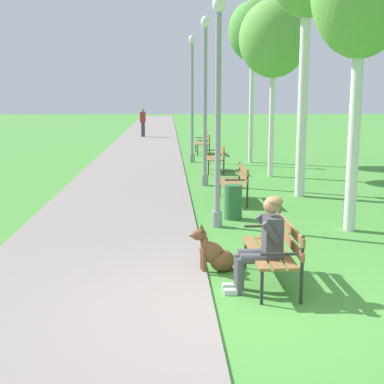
{
  "coord_description": "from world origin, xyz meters",
  "views": [
    {
      "loc": [
        -0.91,
        -5.98,
        2.52
      ],
      "look_at": [
        -0.51,
        2.9,
        0.9
      ],
      "focal_mm": 50.91,
      "sensor_mm": 36.0,
      "label": 1
    }
  ],
  "objects_px": {
    "park_bench_near": "(276,247)",
    "dog_brown": "(215,254)",
    "pedestrian_distant": "(143,123)",
    "person_seated_on_near_bench": "(264,240)",
    "lamp_post_far": "(192,98)",
    "birch_tree_fourth": "(274,39)",
    "litter_bin": "(233,202)",
    "lamp_post_mid": "(205,100)",
    "birch_tree_fifth": "(253,32)",
    "park_bench_furthest": "(204,142)",
    "lamp_post_near": "(218,111)",
    "park_bench_far": "(216,156)",
    "park_bench_mid": "(235,180)"
  },
  "relations": [
    {
      "from": "park_bench_near",
      "to": "dog_brown",
      "type": "distance_m",
      "value": 0.97
    },
    {
      "from": "dog_brown",
      "to": "pedestrian_distant",
      "type": "xyz_separation_m",
      "value": [
        -2.08,
        23.98,
        0.58
      ]
    },
    {
      "from": "person_seated_on_near_bench",
      "to": "lamp_post_far",
      "type": "bearing_deg",
      "value": 91.37
    },
    {
      "from": "birch_tree_fourth",
      "to": "litter_bin",
      "type": "xyz_separation_m",
      "value": [
        -1.82,
        -5.65,
        -3.72
      ]
    },
    {
      "from": "person_seated_on_near_bench",
      "to": "lamp_post_mid",
      "type": "xyz_separation_m",
      "value": [
        -0.2,
        8.17,
        1.65
      ]
    },
    {
      "from": "park_bench_near",
      "to": "pedestrian_distant",
      "type": "bearing_deg",
      "value": 96.58
    },
    {
      "from": "park_bench_near",
      "to": "person_seated_on_near_bench",
      "type": "height_order",
      "value": "person_seated_on_near_bench"
    },
    {
      "from": "person_seated_on_near_bench",
      "to": "pedestrian_distant",
      "type": "height_order",
      "value": "pedestrian_distant"
    },
    {
      "from": "dog_brown",
      "to": "birch_tree_fifth",
      "type": "xyz_separation_m",
      "value": [
        2.37,
        12.37,
        4.38
      ]
    },
    {
      "from": "park_bench_furthest",
      "to": "birch_tree_fourth",
      "type": "relative_size",
      "value": 0.29
    },
    {
      "from": "litter_bin",
      "to": "birch_tree_fifth",
      "type": "bearing_deg",
      "value": 79.25
    },
    {
      "from": "birch_tree_fifth",
      "to": "pedestrian_distant",
      "type": "bearing_deg",
      "value": 110.96
    },
    {
      "from": "park_bench_near",
      "to": "lamp_post_near",
      "type": "relative_size",
      "value": 0.35
    },
    {
      "from": "lamp_post_far",
      "to": "person_seated_on_near_bench",
      "type": "bearing_deg",
      "value": -88.63
    },
    {
      "from": "park_bench_near",
      "to": "birch_tree_fifth",
      "type": "xyz_separation_m",
      "value": [
        1.62,
        12.92,
        4.12
      ]
    },
    {
      "from": "park_bench_furthest",
      "to": "lamp_post_near",
      "type": "bearing_deg",
      "value": -92.61
    },
    {
      "from": "lamp_post_far",
      "to": "birch_tree_fourth",
      "type": "height_order",
      "value": "birch_tree_fourth"
    },
    {
      "from": "person_seated_on_near_bench",
      "to": "park_bench_furthest",
      "type": "bearing_deg",
      "value": 88.95
    },
    {
      "from": "lamp_post_near",
      "to": "birch_tree_fourth",
      "type": "height_order",
      "value": "birch_tree_fourth"
    },
    {
      "from": "birch_tree_fifth",
      "to": "person_seated_on_near_bench",
      "type": "bearing_deg",
      "value": -97.89
    },
    {
      "from": "park_bench_far",
      "to": "park_bench_furthest",
      "type": "relative_size",
      "value": 1.0
    },
    {
      "from": "lamp_post_mid",
      "to": "litter_bin",
      "type": "relative_size",
      "value": 6.45
    },
    {
      "from": "park_bench_near",
      "to": "lamp_post_mid",
      "type": "bearing_deg",
      "value": 92.94
    },
    {
      "from": "lamp_post_far",
      "to": "pedestrian_distant",
      "type": "height_order",
      "value": "lamp_post_far"
    },
    {
      "from": "person_seated_on_near_bench",
      "to": "dog_brown",
      "type": "xyz_separation_m",
      "value": [
        -0.55,
        0.8,
        -0.42
      ]
    },
    {
      "from": "litter_bin",
      "to": "birch_tree_fourth",
      "type": "bearing_deg",
      "value": 72.15
    },
    {
      "from": "person_seated_on_near_bench",
      "to": "lamp_post_near",
      "type": "xyz_separation_m",
      "value": [
        -0.28,
        3.46,
        1.51
      ]
    },
    {
      "from": "park_bench_far",
      "to": "lamp_post_mid",
      "type": "xyz_separation_m",
      "value": [
        -0.55,
        -2.66,
        1.82
      ]
    },
    {
      "from": "birch_tree_fourth",
      "to": "person_seated_on_near_bench",
      "type": "bearing_deg",
      "value": -101.16
    },
    {
      "from": "litter_bin",
      "to": "lamp_post_near",
      "type": "bearing_deg",
      "value": -121.16
    },
    {
      "from": "lamp_post_far",
      "to": "litter_bin",
      "type": "height_order",
      "value": "lamp_post_far"
    },
    {
      "from": "park_bench_far",
      "to": "lamp_post_far",
      "type": "xyz_separation_m",
      "value": [
        -0.67,
        2.5,
        1.84
      ]
    },
    {
      "from": "park_bench_furthest",
      "to": "birch_tree_fourth",
      "type": "bearing_deg",
      "value": -75.36
    },
    {
      "from": "person_seated_on_near_bench",
      "to": "dog_brown",
      "type": "relative_size",
      "value": 1.5
    },
    {
      "from": "park_bench_furthest",
      "to": "litter_bin",
      "type": "height_order",
      "value": "park_bench_furthest"
    },
    {
      "from": "lamp_post_mid",
      "to": "litter_bin",
      "type": "distance_m",
      "value": 4.55
    },
    {
      "from": "park_bench_furthest",
      "to": "pedestrian_distant",
      "type": "relative_size",
      "value": 0.91
    },
    {
      "from": "pedestrian_distant",
      "to": "person_seated_on_near_bench",
      "type": "bearing_deg",
      "value": -83.95
    },
    {
      "from": "dog_brown",
      "to": "pedestrian_distant",
      "type": "relative_size",
      "value": 0.5
    },
    {
      "from": "park_bench_far",
      "to": "litter_bin",
      "type": "height_order",
      "value": "park_bench_far"
    },
    {
      "from": "birch_tree_fourth",
      "to": "birch_tree_fifth",
      "type": "bearing_deg",
      "value": 91.64
    },
    {
      "from": "park_bench_far",
      "to": "park_bench_furthest",
      "type": "distance_m",
      "value": 5.16
    },
    {
      "from": "lamp_post_near",
      "to": "park_bench_far",
      "type": "bearing_deg",
      "value": 85.1
    },
    {
      "from": "park_bench_mid",
      "to": "person_seated_on_near_bench",
      "type": "height_order",
      "value": "person_seated_on_near_bench"
    },
    {
      "from": "park_bench_mid",
      "to": "park_bench_furthest",
      "type": "relative_size",
      "value": 1.0
    },
    {
      "from": "park_bench_far",
      "to": "pedestrian_distant",
      "type": "xyz_separation_m",
      "value": [
        -2.98,
        13.95,
        0.33
      ]
    },
    {
      "from": "lamp_post_mid",
      "to": "litter_bin",
      "type": "height_order",
      "value": "lamp_post_mid"
    },
    {
      "from": "park_bench_furthest",
      "to": "dog_brown",
      "type": "distance_m",
      "value": 15.22
    },
    {
      "from": "park_bench_mid",
      "to": "lamp_post_near",
      "type": "distance_m",
      "value": 2.98
    },
    {
      "from": "park_bench_furthest",
      "to": "park_bench_far",
      "type": "bearing_deg",
      "value": -89.34
    }
  ]
}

